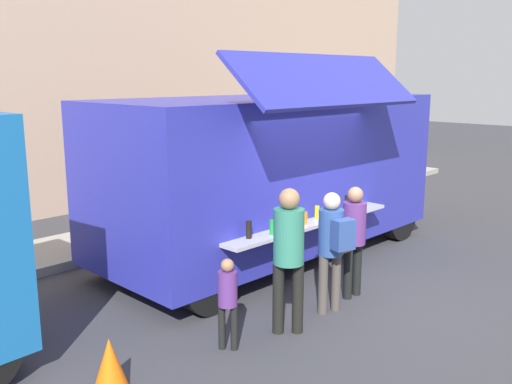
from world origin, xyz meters
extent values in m
plane|color=#38383D|center=(0.00, 0.00, 0.00)|extent=(60.00, 60.00, 0.00)
cube|color=#2C2FA5|center=(0.50, 1.99, 1.52)|extent=(6.23, 2.53, 2.44)
cube|color=#2C2FA5|center=(-0.14, 0.36, 3.03)|extent=(3.42, 0.87, 0.73)
cube|color=black|center=(-0.13, 0.82, 1.81)|extent=(3.25, 0.13, 1.10)
cube|color=#B7B7BC|center=(-0.13, 0.60, 0.94)|extent=(3.42, 0.38, 0.05)
cylinder|color=black|center=(-1.40, 0.67, 1.09)|extent=(0.08, 0.08, 0.24)
cylinder|color=green|center=(-1.06, 0.56, 1.07)|extent=(0.07, 0.07, 0.21)
cylinder|color=red|center=(-0.69, 0.65, 1.06)|extent=(0.07, 0.07, 0.18)
cylinder|color=orange|center=(-0.32, 0.60, 1.06)|extent=(0.08, 0.08, 0.18)
cylinder|color=yellow|center=(0.05, 0.66, 1.07)|extent=(0.07, 0.07, 0.20)
cylinder|color=black|center=(0.42, 0.62, 1.08)|extent=(0.08, 0.08, 0.22)
cylinder|color=black|center=(0.77, 0.62, 1.10)|extent=(0.07, 0.07, 0.26)
cylinder|color=green|center=(1.12, 0.61, 1.08)|extent=(0.08, 0.08, 0.22)
cube|color=black|center=(3.55, 1.97, 1.96)|extent=(0.10, 2.11, 1.07)
cylinder|color=black|center=(2.91, 3.07, 0.45)|extent=(0.90, 0.28, 0.90)
cylinder|color=black|center=(2.90, 0.88, 0.45)|extent=(0.90, 0.28, 0.90)
cylinder|color=black|center=(-1.90, 3.10, 0.45)|extent=(0.90, 0.28, 0.90)
cylinder|color=black|center=(-1.92, 0.92, 0.45)|extent=(0.90, 0.28, 0.90)
cone|color=orange|center=(-3.83, 0.22, 0.28)|extent=(0.36, 0.36, 0.55)
cylinder|color=#2B6438|center=(4.57, 4.29, 0.43)|extent=(0.60, 0.60, 0.86)
cylinder|color=black|center=(-0.23, -0.13, 0.39)|extent=(0.12, 0.12, 0.78)
cylinder|color=black|center=(-0.02, -0.14, 0.39)|extent=(0.12, 0.12, 0.78)
cylinder|color=#5B2F76|center=(-0.12, -0.13, 1.08)|extent=(0.32, 0.32, 0.59)
sphere|color=#9C6F52|center=(-0.12, -0.13, 1.48)|extent=(0.22, 0.22, 0.22)
cube|color=brown|center=(-0.38, -0.12, 0.83)|extent=(0.20, 0.14, 0.23)
cylinder|color=#4C453F|center=(-0.87, -0.18, 0.40)|extent=(0.13, 0.13, 0.80)
cylinder|color=#4C453F|center=(-0.67, -0.24, 0.40)|extent=(0.13, 0.13, 0.80)
cylinder|color=#2C4C8B|center=(-0.77, -0.21, 1.10)|extent=(0.33, 0.33, 0.60)
sphere|color=beige|center=(-0.77, -0.21, 1.51)|extent=(0.22, 0.22, 0.22)
cube|color=#2D488D|center=(-0.84, -0.45, 1.13)|extent=(0.31, 0.24, 0.39)
cylinder|color=black|center=(-1.71, -0.14, 0.44)|extent=(0.14, 0.14, 0.89)
cylinder|color=black|center=(-1.54, -0.30, 0.44)|extent=(0.14, 0.14, 0.89)
cylinder|color=#307D66|center=(-1.63, -0.22, 1.22)|extent=(0.37, 0.37, 0.67)
sphere|color=#A2744F|center=(-1.63, -0.22, 1.68)|extent=(0.25, 0.25, 0.25)
cylinder|color=black|center=(-2.47, 0.05, 0.27)|extent=(0.08, 0.08, 0.53)
cylinder|color=black|center=(-2.39, -0.07, 0.27)|extent=(0.08, 0.08, 0.53)
cylinder|color=#592E79|center=(-2.43, -0.01, 0.74)|extent=(0.22, 0.22, 0.40)
sphere|color=#9C704F|center=(-2.43, -0.01, 1.01)|extent=(0.15, 0.15, 0.15)
camera|label=1|loc=(-6.51, -4.38, 3.09)|focal=39.41mm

